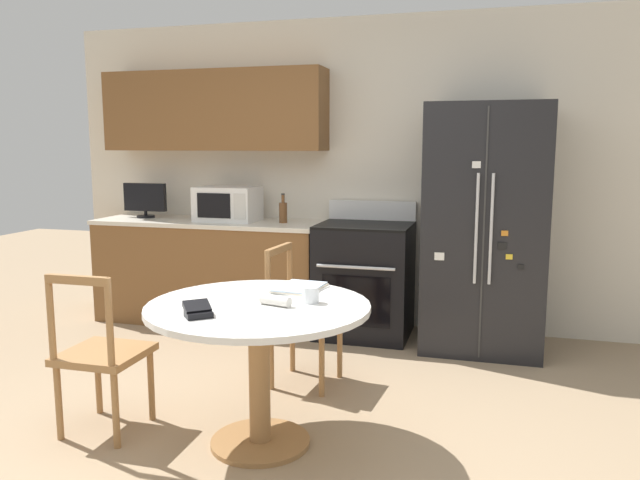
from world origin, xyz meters
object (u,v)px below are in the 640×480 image
(microwave, at_px, (228,204))
(countertop_tv, at_px, (145,199))
(oven_range, at_px, (365,279))
(counter_bottle, at_px, (283,212))
(refrigerator, at_px, (485,228))
(wallet, at_px, (198,311))
(dining_chair_left, at_px, (101,355))
(candle_glass, at_px, (311,296))
(dining_chair_far, at_px, (302,318))

(microwave, height_order, countertop_tv, countertop_tv)
(oven_range, height_order, counter_bottle, counter_bottle)
(refrigerator, height_order, microwave, refrigerator)
(countertop_tv, xyz_separation_m, counter_bottle, (1.32, -0.02, -0.07))
(wallet, bearing_deg, dining_chair_left, 163.86)
(candle_glass, bearing_deg, counter_bottle, 112.96)
(oven_range, distance_m, dining_chair_left, 2.34)
(microwave, distance_m, countertop_tv, 0.82)
(microwave, xyz_separation_m, wallet, (0.89, -2.35, -0.27))
(wallet, bearing_deg, dining_chair_far, 83.12)
(microwave, bearing_deg, dining_chair_far, -48.62)
(candle_glass, bearing_deg, wallet, -138.05)
(refrigerator, bearing_deg, microwave, 177.68)
(countertop_tv, bearing_deg, candle_glass, -42.67)
(oven_range, relative_size, wallet, 6.20)
(countertop_tv, height_order, candle_glass, countertop_tv)
(oven_range, bearing_deg, refrigerator, -3.51)
(countertop_tv, xyz_separation_m, dining_chair_left, (1.03, -2.17, -0.63))
(dining_chair_far, bearing_deg, dining_chair_left, -35.45)
(dining_chair_left, xyz_separation_m, wallet, (0.68, -0.20, 0.35))
(dining_chair_far, height_order, dining_chair_left, same)
(countertop_tv, xyz_separation_m, wallet, (1.71, -2.37, -0.29))
(oven_range, xyz_separation_m, candle_glass, (0.12, -1.92, 0.32))
(refrigerator, xyz_separation_m, oven_range, (-0.93, 0.06, -0.46))
(microwave, relative_size, countertop_tv, 1.28)
(refrigerator, xyz_separation_m, counter_bottle, (-1.64, 0.09, 0.07))
(oven_range, xyz_separation_m, microwave, (-1.21, 0.03, 0.58))
(refrigerator, height_order, dining_chair_far, refrigerator)
(countertop_tv, height_order, wallet, countertop_tv)
(oven_range, relative_size, countertop_tv, 2.67)
(candle_glass, height_order, wallet, candle_glass)
(counter_bottle, bearing_deg, candle_glass, -67.04)
(countertop_tv, bearing_deg, wallet, -54.17)
(refrigerator, distance_m, oven_range, 1.04)
(dining_chair_far, xyz_separation_m, dining_chair_left, (-0.82, -0.97, 0.00))
(refrigerator, height_order, counter_bottle, refrigerator)
(oven_range, distance_m, microwave, 1.34)
(oven_range, distance_m, counter_bottle, 0.88)
(microwave, distance_m, wallet, 2.52)
(oven_range, distance_m, dining_chair_far, 1.16)
(counter_bottle, bearing_deg, wallet, -80.48)
(microwave, relative_size, dining_chair_left, 0.57)
(dining_chair_far, bearing_deg, oven_range, 176.11)
(counter_bottle, bearing_deg, dining_chair_left, -97.64)
(dining_chair_far, relative_size, wallet, 5.18)
(microwave, distance_m, dining_chair_left, 2.24)
(refrigerator, bearing_deg, candle_glass, -113.54)
(counter_bottle, height_order, wallet, counter_bottle)
(counter_bottle, xyz_separation_m, candle_glass, (0.83, -1.96, -0.20))
(countertop_tv, bearing_deg, microwave, -1.79)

